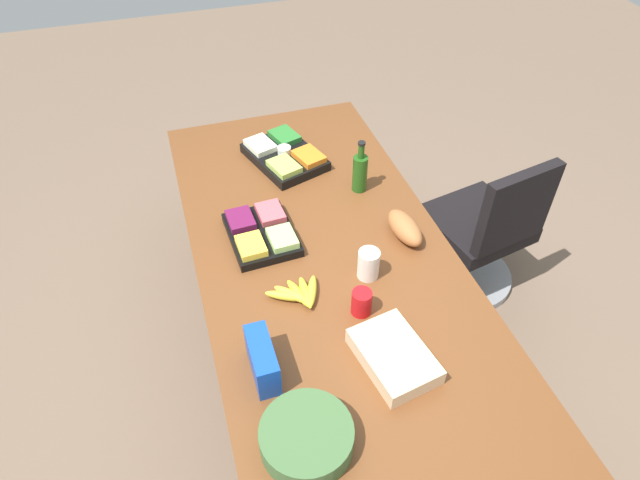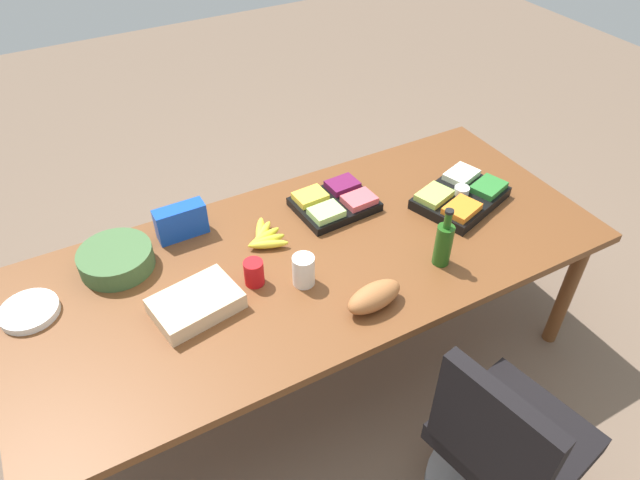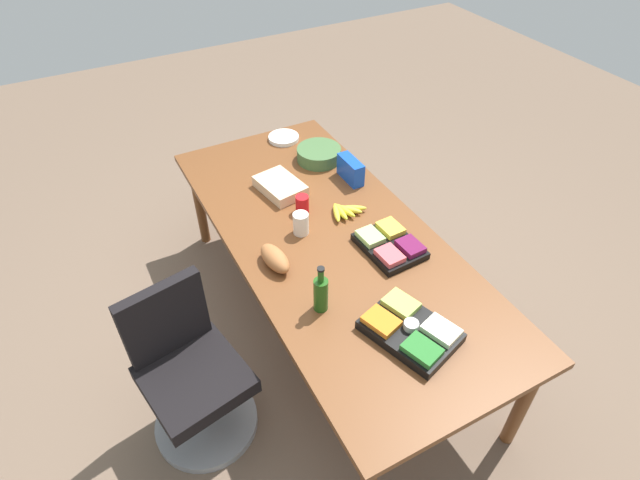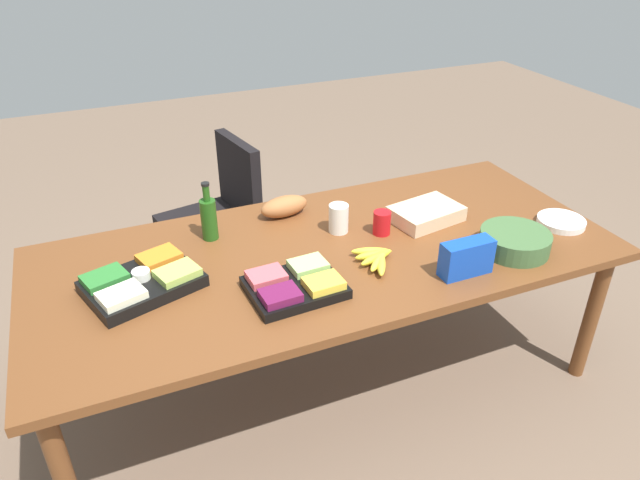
% 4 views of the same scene
% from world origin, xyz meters
% --- Properties ---
extents(ground_plane, '(10.00, 10.00, 0.00)m').
position_xyz_m(ground_plane, '(0.00, 0.00, 0.00)').
color(ground_plane, brown).
extents(conference_table, '(2.53, 1.10, 0.75)m').
position_xyz_m(conference_table, '(0.00, 0.00, 0.69)').
color(conference_table, brown).
rests_on(conference_table, ground).
extents(office_chair, '(0.57, 0.56, 0.92)m').
position_xyz_m(office_chair, '(0.28, -0.97, 0.36)').
color(office_chair, gray).
rests_on(office_chair, ground).
extents(veggie_tray, '(0.49, 0.41, 0.09)m').
position_xyz_m(veggie_tray, '(0.79, -0.01, 0.78)').
color(veggie_tray, black).
rests_on(veggie_tray, conference_table).
extents(banana_bunch, '(0.18, 0.24, 0.04)m').
position_xyz_m(banana_bunch, '(-0.15, 0.17, 0.77)').
color(banana_bunch, yellow).
rests_on(banana_bunch, conference_table).
extents(salad_bowl, '(0.37, 0.37, 0.09)m').
position_xyz_m(salad_bowl, '(-0.75, 0.32, 0.79)').
color(salad_bowl, '#416638').
rests_on(salad_bowl, conference_table).
extents(mayo_jar, '(0.11, 0.11, 0.13)m').
position_xyz_m(mayo_jar, '(-0.11, -0.13, 0.81)').
color(mayo_jar, white).
rests_on(mayo_jar, conference_table).
extents(chip_bag_blue, '(0.22, 0.08, 0.15)m').
position_xyz_m(chip_bag_blue, '(-0.44, 0.39, 0.82)').
color(chip_bag_blue, blue).
rests_on(chip_bag_blue, conference_table).
extents(fruit_platter, '(0.37, 0.30, 0.07)m').
position_xyz_m(fruit_platter, '(0.24, 0.24, 0.78)').
color(fruit_platter, black).
rests_on(fruit_platter, conference_table).
extents(paper_plate_stack, '(0.23, 0.23, 0.03)m').
position_xyz_m(paper_plate_stack, '(-1.11, 0.22, 0.76)').
color(paper_plate_stack, white).
rests_on(paper_plate_stack, conference_table).
extents(red_solo_cup, '(0.09, 0.09, 0.11)m').
position_xyz_m(red_solo_cup, '(-0.29, -0.04, 0.80)').
color(red_solo_cup, red).
rests_on(red_solo_cup, conference_table).
extents(sheet_cake, '(0.35, 0.27, 0.07)m').
position_xyz_m(sheet_cake, '(-0.54, -0.07, 0.78)').
color(sheet_cake, beige).
rests_on(sheet_cake, conference_table).
extents(bread_loaf, '(0.25, 0.13, 0.10)m').
position_xyz_m(bread_loaf, '(0.06, -0.38, 0.80)').
color(bread_loaf, '#A76537').
rests_on(bread_loaf, conference_table).
extents(wine_bottle, '(0.07, 0.07, 0.27)m').
position_xyz_m(wine_bottle, '(0.45, -0.30, 0.85)').
color(wine_bottle, '#205217').
rests_on(wine_bottle, conference_table).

